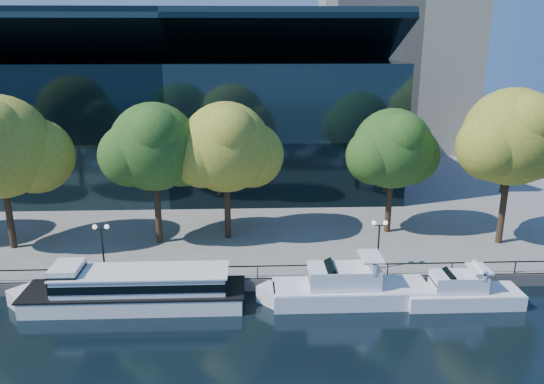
{
  "coord_description": "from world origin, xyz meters",
  "views": [
    {
      "loc": [
        4.59,
        -33.62,
        18.82
      ],
      "look_at": [
        6.3,
        8.0,
        6.4
      ],
      "focal_mm": 35.0,
      "sensor_mm": 36.0,
      "label": 1
    }
  ],
  "objects_px": {
    "cruiser_near": "(344,288)",
    "tree_2": "(156,149)",
    "cruiser_far": "(457,292)",
    "tree_5": "(514,139)",
    "lamp_1": "(102,238)",
    "tree_4": "(394,150)",
    "lamp_2": "(379,233)",
    "tree_1": "(1,149)",
    "tree_3": "(228,149)",
    "tour_boat": "(129,288)"
  },
  "relations": [
    {
      "from": "tree_1",
      "to": "tree_5",
      "type": "relative_size",
      "value": 0.97
    },
    {
      "from": "cruiser_far",
      "to": "lamp_2",
      "type": "bearing_deg",
      "value": 139.91
    },
    {
      "from": "tree_5",
      "to": "tree_2",
      "type": "bearing_deg",
      "value": 177.41
    },
    {
      "from": "cruiser_far",
      "to": "tree_2",
      "type": "bearing_deg",
      "value": 155.43
    },
    {
      "from": "cruiser_near",
      "to": "cruiser_far",
      "type": "bearing_deg",
      "value": -4.68
    },
    {
      "from": "tree_1",
      "to": "lamp_2",
      "type": "height_order",
      "value": "tree_1"
    },
    {
      "from": "tour_boat",
      "to": "cruiser_far",
      "type": "bearing_deg",
      "value": -1.93
    },
    {
      "from": "cruiser_far",
      "to": "tree_1",
      "type": "height_order",
      "value": "tree_1"
    },
    {
      "from": "tree_5",
      "to": "lamp_2",
      "type": "xyz_separation_m",
      "value": [
        -12.28,
        -4.96,
        -6.39
      ]
    },
    {
      "from": "tour_boat",
      "to": "tree_2",
      "type": "xyz_separation_m",
      "value": [
        0.78,
        9.66,
        8.12
      ]
    },
    {
      "from": "tour_boat",
      "to": "tree_4",
      "type": "distance_m",
      "value": 25.68
    },
    {
      "from": "tree_4",
      "to": "tree_5",
      "type": "height_order",
      "value": "tree_5"
    },
    {
      "from": "cruiser_far",
      "to": "tree_3",
      "type": "distance_m",
      "value": 21.86
    },
    {
      "from": "tree_1",
      "to": "tree_3",
      "type": "bearing_deg",
      "value": 4.79
    },
    {
      "from": "tree_2",
      "to": "lamp_2",
      "type": "relative_size",
      "value": 3.09
    },
    {
      "from": "lamp_1",
      "to": "cruiser_far",
      "type": "bearing_deg",
      "value": -8.96
    },
    {
      "from": "cruiser_far",
      "to": "tree_3",
      "type": "relative_size",
      "value": 0.76
    },
    {
      "from": "tree_2",
      "to": "cruiser_near",
      "type": "bearing_deg",
      "value": -33.63
    },
    {
      "from": "tree_2",
      "to": "tree_1",
      "type": "bearing_deg",
      "value": -176.65
    },
    {
      "from": "tree_3",
      "to": "tour_boat",
      "type": "bearing_deg",
      "value": -123.18
    },
    {
      "from": "tree_1",
      "to": "lamp_1",
      "type": "height_order",
      "value": "tree_1"
    },
    {
      "from": "tree_5",
      "to": "lamp_1",
      "type": "bearing_deg",
      "value": -171.61
    },
    {
      "from": "tree_2",
      "to": "tree_3",
      "type": "distance_m",
      "value": 6.13
    },
    {
      "from": "tree_2",
      "to": "lamp_2",
      "type": "bearing_deg",
      "value": -19.4
    },
    {
      "from": "tree_3",
      "to": "tree_4",
      "type": "distance_m",
      "value": 14.94
    },
    {
      "from": "lamp_1",
      "to": "tour_boat",
      "type": "bearing_deg",
      "value": -52.34
    },
    {
      "from": "lamp_2",
      "to": "tree_1",
      "type": "bearing_deg",
      "value": 169.6
    },
    {
      "from": "cruiser_near",
      "to": "tree_2",
      "type": "bearing_deg",
      "value": 146.37
    },
    {
      "from": "lamp_1",
      "to": "lamp_2",
      "type": "relative_size",
      "value": 1.0
    },
    {
      "from": "cruiser_near",
      "to": "tree_4",
      "type": "xyz_separation_m",
      "value": [
        6.25,
        11.59,
        7.66
      ]
    },
    {
      "from": "tree_2",
      "to": "lamp_1",
      "type": "bearing_deg",
      "value": -117.98
    },
    {
      "from": "tour_boat",
      "to": "tree_2",
      "type": "distance_m",
      "value": 12.64
    },
    {
      "from": "tree_2",
      "to": "tree_5",
      "type": "distance_m",
      "value": 30.28
    },
    {
      "from": "tree_1",
      "to": "tree_3",
      "type": "distance_m",
      "value": 18.65
    },
    {
      "from": "tree_4",
      "to": "lamp_2",
      "type": "xyz_separation_m",
      "value": [
        -3.01,
        -8.13,
        -4.81
      ]
    },
    {
      "from": "tree_1",
      "to": "lamp_2",
      "type": "bearing_deg",
      "value": -10.4
    },
    {
      "from": "tree_5",
      "to": "lamp_1",
      "type": "relative_size",
      "value": 3.39
    },
    {
      "from": "tree_2",
      "to": "cruiser_far",
      "type": "bearing_deg",
      "value": -24.57
    },
    {
      "from": "tree_4",
      "to": "lamp_1",
      "type": "height_order",
      "value": "tree_4"
    },
    {
      "from": "tour_boat",
      "to": "cruiser_near",
      "type": "bearing_deg",
      "value": -0.48
    },
    {
      "from": "tree_1",
      "to": "lamp_1",
      "type": "bearing_deg",
      "value": -31.44
    },
    {
      "from": "cruiser_far",
      "to": "tree_5",
      "type": "bearing_deg",
      "value": 50.97
    },
    {
      "from": "tree_4",
      "to": "lamp_2",
      "type": "distance_m",
      "value": 9.91
    },
    {
      "from": "tree_2",
      "to": "lamp_1",
      "type": "height_order",
      "value": "tree_2"
    },
    {
      "from": "cruiser_far",
      "to": "tree_4",
      "type": "xyz_separation_m",
      "value": [
        -1.9,
        12.26,
        7.82
      ]
    },
    {
      "from": "tree_1",
      "to": "tree_3",
      "type": "height_order",
      "value": "tree_1"
    },
    {
      "from": "cruiser_far",
      "to": "tree_2",
      "type": "relative_size",
      "value": 0.75
    },
    {
      "from": "lamp_2",
      "to": "tour_boat",
      "type": "bearing_deg",
      "value": -169.9
    },
    {
      "from": "tree_1",
      "to": "lamp_1",
      "type": "distance_m",
      "value": 12.17
    },
    {
      "from": "tour_boat",
      "to": "tree_5",
      "type": "height_order",
      "value": "tree_5"
    }
  ]
}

